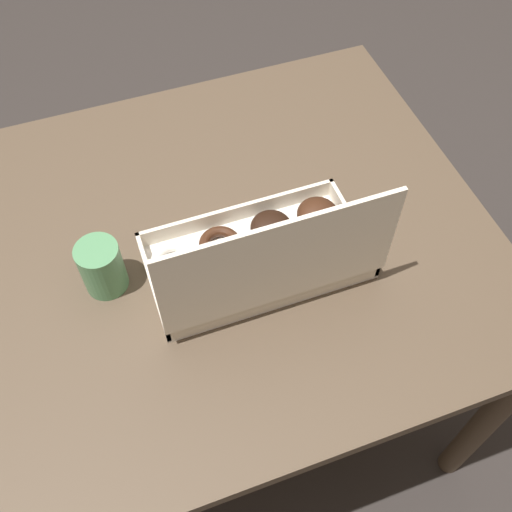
% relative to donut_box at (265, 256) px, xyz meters
% --- Properties ---
extents(ground_plane, '(8.00, 8.00, 0.00)m').
position_rel_donut_box_xyz_m(ground_plane, '(0.07, -0.10, -0.78)').
color(ground_plane, '#2D2826').
extents(dining_table, '(1.09, 0.94, 0.74)m').
position_rel_donut_box_xyz_m(dining_table, '(0.07, -0.10, -0.14)').
color(dining_table, '#4C3D2D').
rests_on(dining_table, ground_plane).
extents(donut_box, '(0.41, 0.23, 0.26)m').
position_rel_donut_box_xyz_m(donut_box, '(0.00, 0.00, 0.00)').
color(donut_box, silver).
rests_on(donut_box, dining_table).
extents(coffee_mug, '(0.08, 0.08, 0.11)m').
position_rel_donut_box_xyz_m(coffee_mug, '(0.29, -0.07, 0.01)').
color(coffee_mug, '#4C8456').
rests_on(coffee_mug, dining_table).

